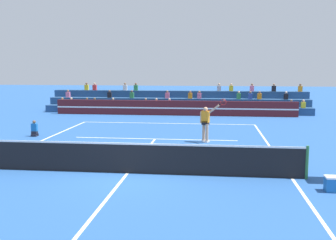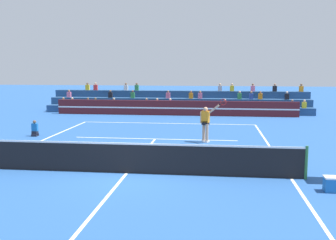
{
  "view_description": "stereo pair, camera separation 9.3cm",
  "coord_description": "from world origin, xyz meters",
  "px_view_note": "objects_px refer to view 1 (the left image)",
  "views": [
    {
      "loc": [
        2.89,
        -12.88,
        3.66
      ],
      "look_at": [
        0.76,
        5.55,
        1.1
      ],
      "focal_mm": 42.0,
      "sensor_mm": 36.0,
      "label": 1
    },
    {
      "loc": [
        2.98,
        -12.87,
        3.66
      ],
      "look_at": [
        0.76,
        5.55,
        1.1
      ],
      "focal_mm": 42.0,
      "sensor_mm": 36.0,
      "label": 2
    }
  ],
  "objects_px": {
    "tennis_ball": "(160,147)",
    "ball_kid_courtside": "(34,130)",
    "tennis_player": "(206,122)",
    "equipment_cooler": "(334,184)"
  },
  "relations": [
    {
      "from": "tennis_player",
      "to": "tennis_ball",
      "type": "xyz_separation_m",
      "value": [
        -1.99,
        -1.67,
        -0.94
      ]
    },
    {
      "from": "tennis_ball",
      "to": "equipment_cooler",
      "type": "relative_size",
      "value": 0.14
    },
    {
      "from": "equipment_cooler",
      "to": "tennis_ball",
      "type": "bearing_deg",
      "value": 137.03
    },
    {
      "from": "ball_kid_courtside",
      "to": "tennis_player",
      "type": "distance_m",
      "value": 9.0
    },
    {
      "from": "ball_kid_courtside",
      "to": "tennis_ball",
      "type": "bearing_deg",
      "value": -17.9
    },
    {
      "from": "ball_kid_courtside",
      "to": "tennis_ball",
      "type": "relative_size",
      "value": 12.43
    },
    {
      "from": "equipment_cooler",
      "to": "tennis_player",
      "type": "bearing_deg",
      "value": 118.52
    },
    {
      "from": "ball_kid_courtside",
      "to": "equipment_cooler",
      "type": "height_order",
      "value": "ball_kid_courtside"
    },
    {
      "from": "tennis_player",
      "to": "equipment_cooler",
      "type": "bearing_deg",
      "value": -61.48
    },
    {
      "from": "tennis_ball",
      "to": "ball_kid_courtside",
      "type": "bearing_deg",
      "value": 162.1
    }
  ]
}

